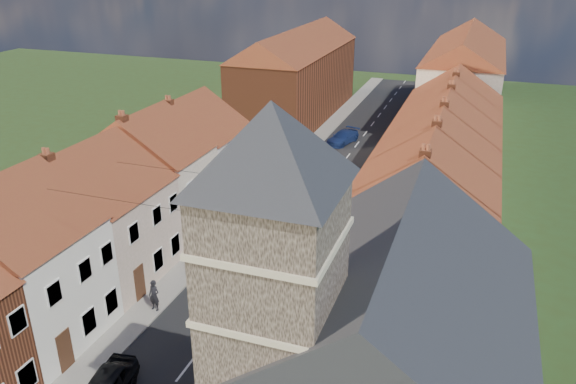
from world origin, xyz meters
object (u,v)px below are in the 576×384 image
at_px(church, 375,345).
at_px(car_mid, 261,231).
at_px(pedestrian_right, 333,240).
at_px(car_far, 343,137).
at_px(pedestrian_left, 154,295).
at_px(lamppost, 233,185).

xyz_separation_m(church, car_mid, (-10.86, 16.00, -5.23)).
bearing_deg(car_mid, pedestrian_right, -18.59).
relative_size(car_mid, pedestrian_right, 2.03).
relative_size(church, car_far, 3.39).
distance_m(car_mid, pedestrian_left, 10.07).
xyz_separation_m(car_far, pedestrian_right, (5.20, -22.88, 0.44)).
distance_m(lamppost, car_far, 22.24).
xyz_separation_m(car_mid, pedestrian_right, (5.20, -0.27, 0.44)).
height_order(lamppost, car_far, lamppost).
xyz_separation_m(lamppost, pedestrian_left, (-0.08, -10.45, -2.50)).
height_order(church, pedestrian_right, church).
distance_m(lamppost, pedestrian_left, 10.74).
relative_size(pedestrian_left, pedestrian_right, 0.94).
height_order(church, car_mid, church).
relative_size(church, car_mid, 3.85).
xyz_separation_m(church, car_far, (-10.86, 38.61, -5.23)).
bearing_deg(pedestrian_left, lamppost, 96.43).
relative_size(lamppost, car_mid, 1.52).
bearing_deg(church, car_far, 105.71).
xyz_separation_m(church, pedestrian_right, (-5.66, 15.73, -4.79)).
relative_size(lamppost, pedestrian_right, 3.09).
bearing_deg(lamppost, car_mid, -16.26).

